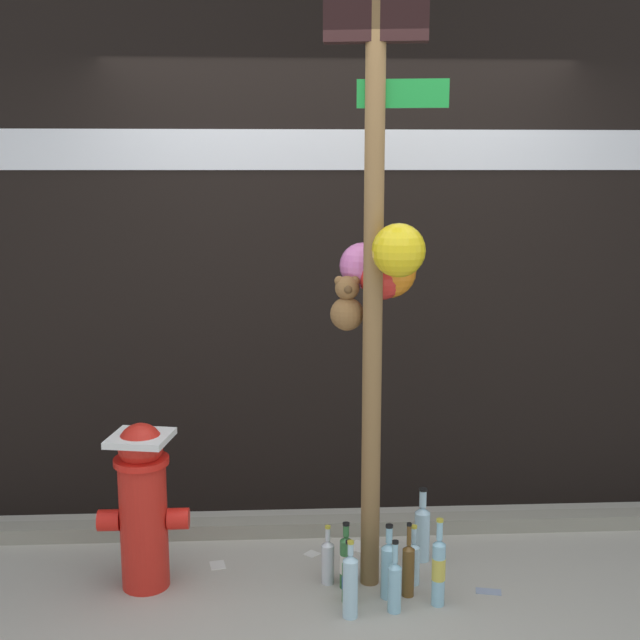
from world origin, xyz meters
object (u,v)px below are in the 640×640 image
bottle_0 (389,568)px  bottle_2 (350,585)px  bottle_5 (408,568)px  bottle_9 (346,561)px  fire_hydrant (143,502)px  bottle_1 (413,561)px  bottle_6 (349,579)px  bottle_8 (422,531)px  memorial_post (378,238)px  bottle_3 (439,569)px  bottle_4 (328,560)px  bottle_7 (395,584)px

bottle_0 → bottle_2: bottle_2 is taller
bottle_5 → bottle_9: bottle_5 is taller
fire_hydrant → bottle_0: 1.17m
bottle_0 → bottle_1: size_ratio=1.21×
bottle_2 → bottle_9: size_ratio=1.10×
bottle_5 → bottle_6: (-0.28, -0.04, -0.02)m
bottle_8 → memorial_post: bearing=-147.1°
bottle_3 → bottle_6: bearing=172.9°
fire_hydrant → bottle_5: size_ratio=2.24×
bottle_4 → bottle_5: bottle_5 is taller
memorial_post → fire_hydrant: (-1.08, -0.02, -1.21)m
bottle_4 → memorial_post: bearing=10.1°
bottle_4 → bottle_2: bearing=-75.2°
bottle_6 → bottle_2: bearing=-92.6°
bottle_1 → bottle_6: size_ratio=0.99×
memorial_post → bottle_1: (0.18, -0.07, -1.51)m
memorial_post → bottle_3: (0.26, -0.26, -1.46)m
bottle_7 → bottle_8: size_ratio=0.88×
bottle_1 → bottle_6: bottle_6 is taller
bottle_5 → bottle_6: bottle_5 is taller
bottle_1 → bottle_3: bearing=-67.8°
bottle_0 → bottle_4: bearing=151.9°
bottle_5 → bottle_9: 0.29m
bottle_1 → memorial_post: bearing=159.4°
bottle_4 → bottle_1: bearing=-3.8°
bottle_2 → bottle_6: 0.13m
bottle_8 → bottle_4: bearing=-156.8°
memorial_post → bottle_0: bearing=-76.6°
bottle_6 → bottle_9: bottle_9 is taller
bottle_3 → bottle_7: (-0.20, -0.05, -0.04)m
bottle_5 → bottle_6: bearing=-172.0°
bottle_1 → bottle_4: bearing=176.2°
bottle_3 → bottle_4: (-0.48, 0.22, -0.06)m
bottle_3 → bottle_6: bottle_3 is taller
bottle_3 → bottle_5: (-0.12, 0.09, -0.04)m
bottle_4 → bottle_6: bottle_6 is taller
bottle_2 → fire_hydrant: bearing=160.9°
bottle_3 → bottle_8: bearing=89.7°
bottle_3 → bottle_4: 0.53m
bottle_1 → bottle_5: 0.12m
bottle_2 → bottle_7: 0.20m
bottle_4 → bottle_5: size_ratio=0.81×
bottle_3 → bottle_8: bottle_3 is taller
bottle_2 → bottle_7: bottle_2 is taller
fire_hydrant → bottle_6: fire_hydrant is taller
bottle_1 → bottle_8: (0.08, 0.23, 0.04)m
bottle_7 → bottle_0: bearing=94.5°
memorial_post → bottle_2: (-0.15, -0.34, -1.48)m
bottle_6 → bottle_7: size_ratio=0.88×
bottle_0 → bottle_5: bearing=6.0°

